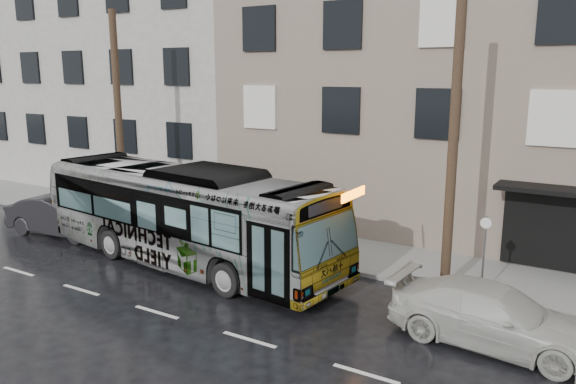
% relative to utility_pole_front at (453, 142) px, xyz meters
% --- Properties ---
extents(ground, '(120.00, 120.00, 0.00)m').
position_rel_utility_pole_front_xyz_m(ground, '(-6.50, -3.30, -4.65)').
color(ground, black).
rests_on(ground, ground).
extents(sidewalk, '(90.00, 3.60, 0.15)m').
position_rel_utility_pole_front_xyz_m(sidewalk, '(-6.50, 1.60, -4.58)').
color(sidewalk, gray).
rests_on(sidewalk, ground).
extents(building_taupe, '(20.00, 12.00, 11.00)m').
position_rel_utility_pole_front_xyz_m(building_taupe, '(-1.50, 9.40, 0.85)').
color(building_taupe, gray).
rests_on(building_taupe, ground).
extents(building_grey, '(26.00, 15.00, 16.00)m').
position_rel_utility_pole_front_xyz_m(building_grey, '(-24.50, 10.90, 3.35)').
color(building_grey, '#B8B5AE').
rests_on(building_grey, ground).
extents(utility_pole_front, '(0.30, 0.30, 9.00)m').
position_rel_utility_pole_front_xyz_m(utility_pole_front, '(0.00, 0.00, 0.00)').
color(utility_pole_front, '#443322').
rests_on(utility_pole_front, sidewalk).
extents(utility_pole_rear, '(0.30, 0.30, 9.00)m').
position_rel_utility_pole_front_xyz_m(utility_pole_rear, '(-14.00, 0.00, 0.00)').
color(utility_pole_rear, '#443322').
rests_on(utility_pole_rear, sidewalk).
extents(sign_post, '(0.06, 0.06, 2.40)m').
position_rel_utility_pole_front_xyz_m(sign_post, '(1.10, 0.00, -3.30)').
color(sign_post, slate).
rests_on(sign_post, sidewalk).
extents(bus, '(12.87, 4.45, 3.51)m').
position_rel_utility_pole_front_xyz_m(bus, '(-8.64, -2.15, -2.89)').
color(bus, '#B2B2B2').
rests_on(bus, ground).
extents(white_sedan, '(5.29, 2.45, 1.50)m').
position_rel_utility_pole_front_xyz_m(white_sedan, '(2.00, -2.85, -3.90)').
color(white_sedan, '#B4B4AC').
rests_on(white_sedan, ground).
extents(dark_sedan, '(5.17, 2.26, 1.65)m').
position_rel_utility_pole_front_xyz_m(dark_sedan, '(-15.30, -2.13, -3.82)').
color(dark_sedan, black).
rests_on(dark_sedan, ground).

